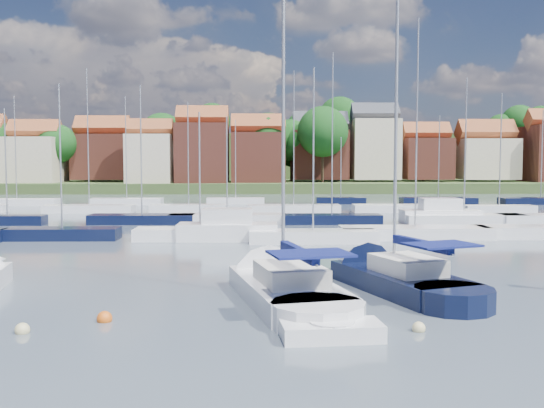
{
  "coord_description": "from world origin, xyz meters",
  "views": [
    {
      "loc": [
        -3.17,
        -22.67,
        5.49
      ],
      "look_at": [
        -2.3,
        14.0,
        2.97
      ],
      "focal_mm": 40.0,
      "sensor_mm": 36.0,
      "label": 1
    }
  ],
  "objects": [
    {
      "name": "ground",
      "position": [
        0.0,
        40.0,
        0.0
      ],
      "size": [
        260.0,
        260.0,
        0.0
      ],
      "primitive_type": "plane",
      "color": "#424D59",
      "rests_on": "ground"
    },
    {
      "name": "sailboat_centre",
      "position": [
        -2.38,
        2.46,
        0.35
      ],
      "size": [
        5.87,
        12.63,
        16.56
      ],
      "rotation": [
        0.0,
        0.0,
        1.8
      ],
      "color": "white",
      "rests_on": "ground"
    },
    {
      "name": "sailboat_navy",
      "position": [
        2.47,
        4.08,
        0.36
      ],
      "size": [
        6.65,
        11.74,
        15.79
      ],
      "rotation": [
        0.0,
        0.0,
        1.91
      ],
      "color": "black",
      "rests_on": "ground"
    },
    {
      "name": "tender",
      "position": [
        -0.88,
        -4.23,
        0.26
      ],
      "size": [
        3.25,
        1.73,
        0.68
      ],
      "rotation": [
        0.0,
        0.0,
        0.09
      ],
      "color": "white",
      "rests_on": "ground"
    },
    {
      "name": "buoy_b",
      "position": [
        -10.76,
        -3.32,
        0.0
      ],
      "size": [
        0.48,
        0.48,
        0.48
      ],
      "primitive_type": "sphere",
      "color": "beige",
      "rests_on": "ground"
    },
    {
      "name": "buoy_c",
      "position": [
        -8.48,
        -1.94,
        0.0
      ],
      "size": [
        0.53,
        0.53,
        0.53
      ],
      "primitive_type": "sphere",
      "color": "#D85914",
      "rests_on": "ground"
    },
    {
      "name": "buoy_d",
      "position": [
        2.07,
        -3.41,
        0.0
      ],
      "size": [
        0.43,
        0.43,
        0.43
      ],
      "primitive_type": "sphere",
      "color": "beige",
      "rests_on": "ground"
    },
    {
      "name": "buoy_e",
      "position": [
        2.14,
        7.14,
        0.0
      ],
      "size": [
        0.48,
        0.48,
        0.48
      ],
      "primitive_type": "sphere",
      "color": "#D85914",
      "rests_on": "ground"
    },
    {
      "name": "marina_field",
      "position": [
        1.91,
        35.15,
        0.43
      ],
      "size": [
        79.62,
        41.41,
        15.93
      ],
      "color": "white",
      "rests_on": "ground"
    },
    {
      "name": "far_shore_town",
      "position": [
        2.23,
        132.67,
        4.61
      ],
      "size": [
        212.46,
        90.0,
        22.27
      ],
      "color": "#3B4C26",
      "rests_on": "ground"
    }
  ]
}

